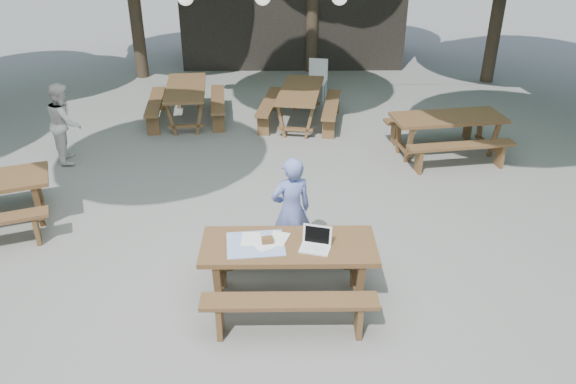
# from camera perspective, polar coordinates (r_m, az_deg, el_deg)

# --- Properties ---
(ground) EXTENTS (80.00, 80.00, 0.00)m
(ground) POSITION_cam_1_polar(r_m,az_deg,el_deg) (7.50, -2.02, -6.75)
(ground) COLOR slate
(ground) RESTS_ON ground
(pavilion) EXTENTS (6.00, 3.00, 2.80)m
(pavilion) POSITION_cam_1_polar(r_m,az_deg,el_deg) (16.91, 0.44, 18.16)
(pavilion) COLOR black
(pavilion) RESTS_ON ground
(main_picnic_table) EXTENTS (2.00, 1.58, 0.75)m
(main_picnic_table) POSITION_cam_1_polar(r_m,az_deg,el_deg) (6.61, 0.07, -7.93)
(main_picnic_table) COLOR #54371D
(main_picnic_table) RESTS_ON ground
(picnic_table_ne) EXTENTS (2.11, 1.85, 0.75)m
(picnic_table_ne) POSITION_cam_1_polar(r_m,az_deg,el_deg) (10.70, 15.75, 5.61)
(picnic_table_ne) COLOR #54371D
(picnic_table_ne) RESTS_ON ground
(picnic_table_far_w) EXTENTS (1.77, 2.07, 0.75)m
(picnic_table_far_w) POSITION_cam_1_polar(r_m,az_deg,el_deg) (12.15, -10.24, 8.87)
(picnic_table_far_w) COLOR #54371D
(picnic_table_far_w) RESTS_ON ground
(picnic_table_far_e) EXTENTS (1.85, 2.12, 0.75)m
(picnic_table_far_e) POSITION_cam_1_polar(r_m,az_deg,el_deg) (11.80, 1.25, 8.74)
(picnic_table_far_e) COLOR #54371D
(picnic_table_far_e) RESTS_ON ground
(woman) EXTENTS (0.62, 0.50, 1.46)m
(woman) POSITION_cam_1_polar(r_m,az_deg,el_deg) (7.10, 0.32, -1.91)
(woman) COLOR #6B7AC3
(woman) RESTS_ON ground
(second_person) EXTENTS (0.71, 0.82, 1.43)m
(second_person) POSITION_cam_1_polar(r_m,az_deg,el_deg) (10.71, -21.73, 6.56)
(second_person) COLOR white
(second_person) RESTS_ON ground
(plastic_chair) EXTENTS (0.53, 0.53, 0.90)m
(plastic_chair) POSITION_cam_1_polar(r_m,az_deg,el_deg) (13.44, 2.94, 10.54)
(plastic_chair) COLOR silver
(plastic_chair) RESTS_ON ground
(laptop) EXTENTS (0.39, 0.34, 0.24)m
(laptop) POSITION_cam_1_polar(r_m,az_deg,el_deg) (6.33, 2.86, -5.13)
(laptop) COLOR white
(laptop) RESTS_ON main_picnic_table
(tabletop_clutter) EXTENTS (0.76, 0.61, 0.08)m
(tabletop_clutter) POSITION_cam_1_polar(r_m,az_deg,el_deg) (6.41, -3.03, -5.18)
(tabletop_clutter) COLOR #3A73C8
(tabletop_clutter) RESTS_ON main_picnic_table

